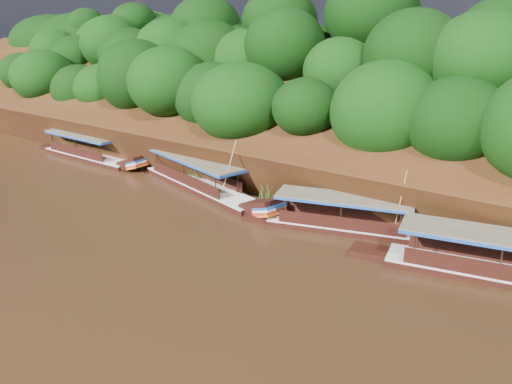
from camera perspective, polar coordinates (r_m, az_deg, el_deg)
ground at (r=28.18m, az=-1.23°, el=-8.64°), size 160.00×160.00×0.00m
riverbank at (r=46.49m, az=15.99°, el=4.52°), size 120.00×30.06×19.40m
boat_1 at (r=33.02m, az=12.22°, el=-3.73°), size 13.22×5.69×5.10m
boat_2 at (r=39.86m, az=-5.68°, el=0.77°), size 16.02×5.94×5.40m
boat_3 at (r=51.16m, az=-18.09°, el=4.08°), size 13.58×2.54×2.88m
reeds at (r=36.50m, az=4.15°, el=-0.39°), size 50.38×2.36×2.22m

